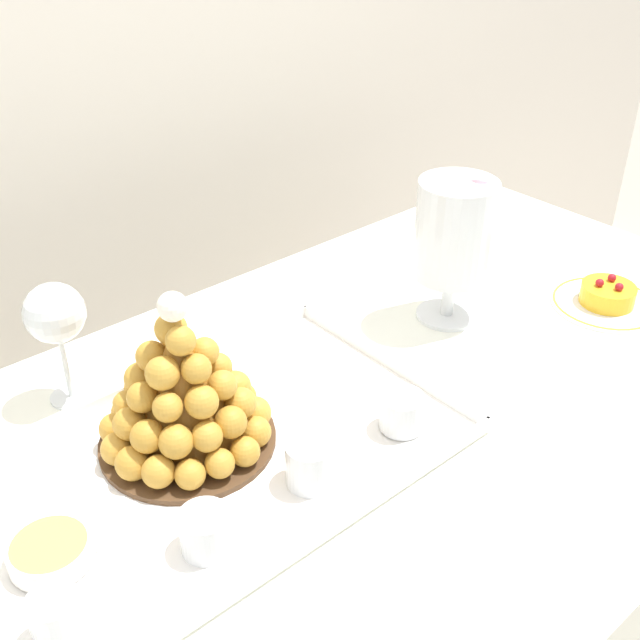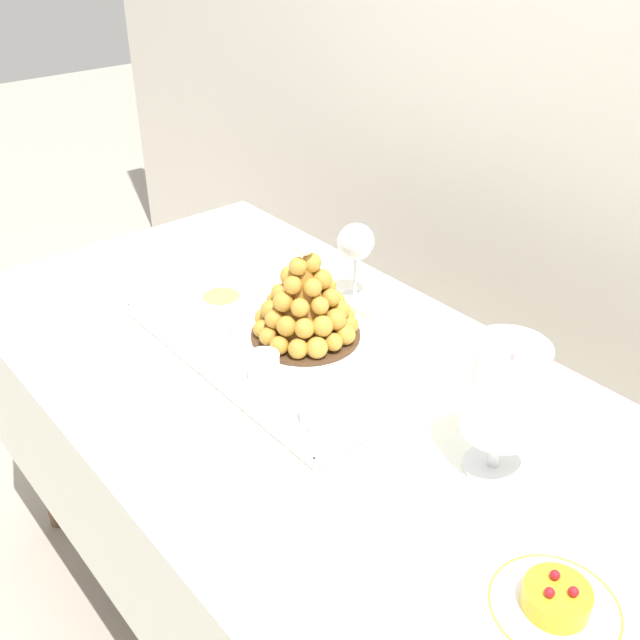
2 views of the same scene
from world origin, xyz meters
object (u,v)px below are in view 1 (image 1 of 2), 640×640
croquembouche (182,393)px  dessert_cup_mid_right (402,413)px  macaron_goblet (454,232)px  serving_tray (205,464)px  wine_glass (55,316)px  creme_brulee_ramekin (50,551)px  dessert_cup_left (57,620)px  dessert_cup_centre (310,465)px  fruit_tart_plate (606,299)px  dessert_cup_mid_left (206,533)px

croquembouche → dessert_cup_mid_right: 0.28m
macaron_goblet → serving_tray: bearing=-175.3°
serving_tray → wine_glass: bearing=104.3°
croquembouche → creme_brulee_ramekin: croquembouche is taller
dessert_cup_left → creme_brulee_ramekin: dessert_cup_left is taller
dessert_cup_mid_right → dessert_cup_left: bearing=-179.7°
croquembouche → creme_brulee_ramekin: (-0.22, -0.07, -0.07)m
macaron_goblet → wine_glass: (-0.56, 0.20, -0.02)m
dessert_cup_centre → creme_brulee_ramekin: size_ratio=0.66×
serving_tray → dessert_cup_mid_right: bearing=-25.4°
serving_tray → dessert_cup_mid_right: size_ratio=11.26×
croquembouche → macaron_goblet: size_ratio=0.93×
croquembouche → creme_brulee_ramekin: size_ratio=2.50×
dessert_cup_centre → fruit_tart_plate: 0.65m
serving_tray → dessert_cup_mid_left: bearing=-122.8°
dessert_cup_mid_left → dessert_cup_mid_right: size_ratio=0.99×
dessert_cup_mid_right → dessert_cup_centre: bearing=179.6°
dessert_cup_mid_right → fruit_tart_plate: dessert_cup_mid_right is taller
dessert_cup_left → dessert_cup_mid_left: dessert_cup_left is taller
dessert_cup_left → fruit_tart_plate: (0.97, 0.00, -0.02)m
macaron_goblet → wine_glass: macaron_goblet is taller
wine_glass → dessert_cup_mid_right: bearing=-50.0°
serving_tray → fruit_tart_plate: fruit_tart_plate is taller
serving_tray → macaron_goblet: bearing=4.7°
dessert_cup_mid_left → macaron_goblet: macaron_goblet is taller
serving_tray → dessert_cup_left: dessert_cup_left is taller
dessert_cup_centre → creme_brulee_ramekin: dessert_cup_centre is taller
dessert_cup_mid_left → wine_glass: wine_glass is taller
serving_tray → croquembouche: croquembouche is taller
dessert_cup_left → dessert_cup_mid_left: size_ratio=0.96×
creme_brulee_ramekin → fruit_tart_plate: 0.94m
dessert_cup_centre → dessert_cup_mid_right: size_ratio=1.04×
macaron_goblet → fruit_tart_plate: size_ratio=1.37×
serving_tray → creme_brulee_ramekin: bearing=-174.8°
croquembouche → dessert_cup_mid_right: croquembouche is taller
croquembouche → dessert_cup_centre: croquembouche is taller
dessert_cup_centre → macaron_goblet: macaron_goblet is taller
dessert_cup_centre → dessert_cup_mid_right: (0.16, -0.00, -0.00)m
creme_brulee_ramekin → fruit_tart_plate: fruit_tart_plate is taller
wine_glass → dessert_cup_left: bearing=-117.1°
dessert_cup_left → creme_brulee_ramekin: 0.10m
fruit_tart_plate → croquembouche: bearing=167.6°
dessert_cup_mid_right → macaron_goblet: (0.26, 0.15, 0.12)m
dessert_cup_left → croquembouche: bearing=32.8°
serving_tray → creme_brulee_ramekin: creme_brulee_ramekin is taller
dessert_cup_mid_right → creme_brulee_ramekin: 0.45m
macaron_goblet → croquembouche: bearing=179.3°
wine_glass → serving_tray: bearing=-75.7°
wine_glass → macaron_goblet: bearing=-19.7°
dessert_cup_left → dessert_cup_centre: 0.32m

